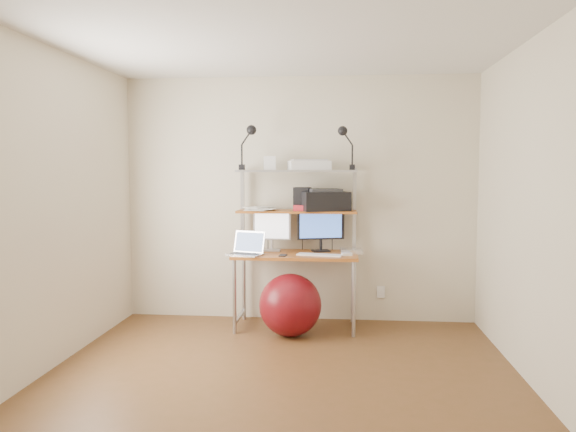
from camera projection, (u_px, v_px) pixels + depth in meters
name	position (u px, v px, depth m)	size (l,w,h in m)	color
room	(280.00, 212.00, 4.00)	(3.60, 3.60, 3.60)	brown
computer_desk	(296.00, 231.00, 5.51)	(1.20, 0.60, 1.57)	#B15B22
wall_outlet	(381.00, 292.00, 5.76)	(0.08, 0.01, 0.12)	white
monitor_silver	(272.00, 229.00, 5.63)	(0.38, 0.13, 0.42)	silver
monitor_black	(321.00, 228.00, 5.58)	(0.46, 0.19, 0.48)	black
laptop	(247.00, 250.00, 5.38)	(0.38, 0.34, 0.28)	silver
keyboard	(320.00, 255.00, 5.32)	(0.43, 0.12, 0.01)	white
mouse	(347.00, 254.00, 5.31)	(0.09, 0.06, 0.03)	white
mac_mini	(351.00, 251.00, 5.48)	(0.21, 0.21, 0.04)	silver
phone	(283.00, 255.00, 5.30)	(0.07, 0.12, 0.01)	black
printer	(324.00, 200.00, 5.52)	(0.53, 0.44, 0.22)	black
nas_cube	(302.00, 199.00, 5.57)	(0.16, 0.16, 0.23)	black
red_box	(305.00, 208.00, 5.50)	(0.20, 0.13, 0.06)	#B21C27
scanner	(309.00, 165.00, 5.54)	(0.45, 0.35, 0.10)	white
box_white	(270.00, 163.00, 5.53)	(0.12, 0.10, 0.14)	white
box_grey	(269.00, 165.00, 5.60)	(0.09, 0.09, 0.09)	#313234
clip_lamp_left	(249.00, 137.00, 5.48)	(0.17, 0.10, 0.44)	black
clip_lamp_right	(345.00, 138.00, 5.40)	(0.17, 0.09, 0.42)	black
exercise_ball	(290.00, 305.00, 5.23)	(0.58, 0.58, 0.58)	maroon
paper_stack	(259.00, 209.00, 5.61)	(0.38, 0.45, 0.03)	white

